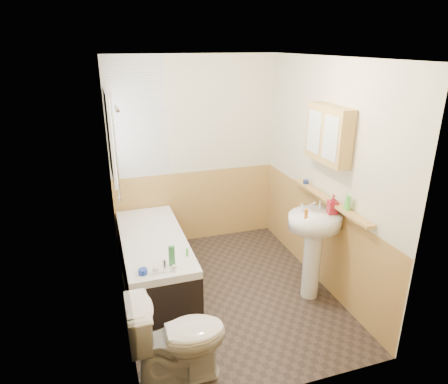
{
  "coord_description": "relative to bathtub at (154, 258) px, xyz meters",
  "views": [
    {
      "loc": [
        -1.21,
        -3.58,
        2.63
      ],
      "look_at": [
        0.0,
        0.15,
        1.15
      ],
      "focal_mm": 32.0,
      "sensor_mm": 36.0,
      "label": 1
    }
  ],
  "objects": [
    {
      "name": "tile_return_back",
      "position": [
        0.01,
        0.89,
        1.46
      ],
      "size": [
        0.75,
        0.01,
        1.5
      ],
      "primitive_type": "cube",
      "color": "white",
      "rests_on": "wall_back"
    },
    {
      "name": "blue_gel",
      "position": [
        0.09,
        -0.66,
        0.37
      ],
      "size": [
        0.07,
        0.05,
        0.21
      ],
      "primitive_type": "cube",
      "rotation": [
        0.0,
        0.0,
        -0.29
      ],
      "color": "#388447",
      "rests_on": "bathtub"
    },
    {
      "name": "wainscot_back",
      "position": [
        0.73,
        0.89,
        0.21
      ],
      "size": [
        2.2,
        0.01,
        1.0
      ],
      "primitive_type": "cube",
      "color": "tan",
      "rests_on": "wall_back"
    },
    {
      "name": "foam_can",
      "position": [
        1.77,
        -1.05,
        0.87
      ],
      "size": [
        0.06,
        0.06,
        0.15
      ],
      "primitive_type": "cylinder",
      "rotation": [
        0.0,
        0.0,
        -0.37
      ],
      "color": "#59C647",
      "rests_on": "pine_shelf"
    },
    {
      "name": "pine_shelf",
      "position": [
        1.77,
        -0.73,
        0.78
      ],
      "size": [
        0.1,
        1.4,
        0.03
      ],
      "primitive_type": "cube",
      "color": "tan",
      "rests_on": "wall_right"
    },
    {
      "name": "green_bottle",
      "position": [
        1.77,
        -1.01,
        0.9
      ],
      "size": [
        0.06,
        0.06,
        0.21
      ],
      "primitive_type": "cone",
      "rotation": [
        0.0,
        0.0,
        -0.43
      ],
      "color": "#59C647",
      "rests_on": "pine_shelf"
    },
    {
      "name": "tile_cladding_left",
      "position": [
        -0.36,
        -0.5,
        0.96
      ],
      "size": [
        0.01,
        2.8,
        2.5
      ],
      "primitive_type": "cube",
      "color": "white",
      "rests_on": "wall_left"
    },
    {
      "name": "medicine_cabinet",
      "position": [
        1.74,
        -0.64,
        1.46
      ],
      "size": [
        0.16,
        0.64,
        0.58
      ],
      "color": "tan",
      "rests_on": "wall_right"
    },
    {
      "name": "orange_bottle",
      "position": [
        0.27,
        -0.53,
        0.31
      ],
      "size": [
        0.03,
        0.03,
        0.09
      ],
      "primitive_type": "cylinder",
      "rotation": [
        0.0,
        0.0,
        -0.22
      ],
      "color": "#59C647",
      "rests_on": "bathtub"
    },
    {
      "name": "shower_riser",
      "position": [
        -0.31,
        -0.1,
        1.45
      ],
      "size": [
        0.1,
        0.08,
        1.15
      ],
      "color": "silver",
      "rests_on": "wall_left"
    },
    {
      "name": "ceiling",
      "position": [
        0.73,
        -0.5,
        2.21
      ],
      "size": [
        2.8,
        2.8,
        0.0
      ],
      "primitive_type": "plane",
      "rotation": [
        3.14,
        0.0,
        0.0
      ],
      "color": "white",
      "rests_on": "ground"
    },
    {
      "name": "toilet",
      "position": [
        -0.03,
        -1.5,
        0.1
      ],
      "size": [
        0.8,
        0.45,
        0.78
      ],
      "primitive_type": "imported",
      "rotation": [
        0.0,
        0.0,
        1.56
      ],
      "color": "white",
      "rests_on": "floor"
    },
    {
      "name": "wainscot_right",
      "position": [
        1.82,
        -0.5,
        0.21
      ],
      "size": [
        0.01,
        2.8,
        1.0
      ],
      "primitive_type": "cube",
      "color": "tan",
      "rests_on": "wall_right"
    },
    {
      "name": "soap_bottle",
      "position": [
        1.73,
        -0.86,
        0.73
      ],
      "size": [
        0.14,
        0.22,
        0.1
      ],
      "primitive_type": "imported",
      "rotation": [
        0.0,
        0.0,
        -0.21
      ],
      "color": "maroon",
      "rests_on": "sink"
    },
    {
      "name": "wall_right",
      "position": [
        1.84,
        -0.5,
        0.96
      ],
      "size": [
        0.02,
        2.8,
        2.5
      ],
      "primitive_type": "cube",
      "color": "beige",
      "rests_on": "ground"
    },
    {
      "name": "cream_jar",
      "position": [
        -0.2,
        -0.73,
        0.3
      ],
      "size": [
        0.11,
        0.11,
        0.05
      ],
      "primitive_type": "cylinder",
      "rotation": [
        0.0,
        0.0,
        0.29
      ],
      "color": "#19339E",
      "rests_on": "bathtub"
    },
    {
      "name": "wall_left",
      "position": [
        -0.38,
        -0.5,
        0.96
      ],
      "size": [
        0.02,
        2.8,
        2.5
      ],
      "primitive_type": "cube",
      "color": "beige",
      "rests_on": "ground"
    },
    {
      "name": "sink",
      "position": [
        1.57,
        -0.81,
        0.41
      ],
      "size": [
        0.57,
        0.46,
        1.1
      ],
      "rotation": [
        0.0,
        0.0,
        0.05
      ],
      "color": "white",
      "rests_on": "floor"
    },
    {
      "name": "black_jar",
      "position": [
        1.77,
        -0.22,
        0.82
      ],
      "size": [
        0.07,
        0.07,
        0.04
      ],
      "primitive_type": "cylinder",
      "rotation": [
        0.0,
        0.0,
        -0.14
      ],
      "color": "navy",
      "rests_on": "pine_shelf"
    },
    {
      "name": "wall_back",
      "position": [
        0.73,
        0.91,
        0.96
      ],
      "size": [
        2.2,
        0.02,
        2.5
      ],
      "primitive_type": "cube",
      "color": "beige",
      "rests_on": "ground"
    },
    {
      "name": "floor",
      "position": [
        0.73,
        -0.5,
        -0.29
      ],
      "size": [
        2.8,
        2.8,
        0.0
      ],
      "primitive_type": "plane",
      "color": "#2A221E",
      "rests_on": "ground"
    },
    {
      "name": "clear_bottle",
      "position": [
        1.41,
        -0.89,
        0.74
      ],
      "size": [
        0.04,
        0.04,
        0.1
      ],
      "primitive_type": "cylinder",
      "rotation": [
        0.0,
        0.0,
        -0.26
      ],
      "color": "orange",
      "rests_on": "sink"
    },
    {
      "name": "wall_front",
      "position": [
        0.73,
        -1.91,
        0.96
      ],
      "size": [
        2.2,
        0.02,
        2.5
      ],
      "primitive_type": "cube",
      "color": "beige",
      "rests_on": "ground"
    },
    {
      "name": "bathtub",
      "position": [
        0.0,
        0.0,
        0.0
      ],
      "size": [
        0.7,
        1.74,
        0.7
      ],
      "color": "black",
      "rests_on": "floor"
    },
    {
      "name": "window",
      "position": [
        -0.33,
        0.45,
        1.36
      ],
      "size": [
        0.03,
        0.79,
        0.99
      ],
      "color": "white",
      "rests_on": "wall_left"
    },
    {
      "name": "wainscot_front",
      "position": [
        0.73,
        -1.89,
        0.21
      ],
      "size": [
        2.2,
        0.01,
        1.0
      ],
      "primitive_type": "cube",
      "color": "tan",
      "rests_on": "wall_front"
    }
  ]
}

